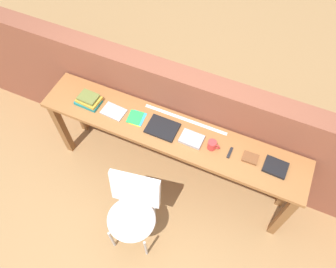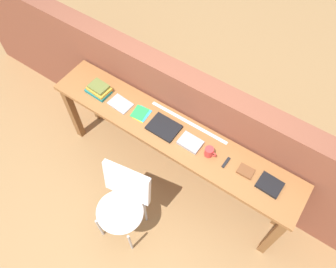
{
  "view_description": "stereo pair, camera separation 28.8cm",
  "coord_description": "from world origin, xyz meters",
  "views": [
    {
      "loc": [
        0.63,
        -1.17,
        3.32
      ],
      "look_at": [
        0.0,
        0.25,
        0.9
      ],
      "focal_mm": 35.0,
      "sensor_mm": 36.0,
      "label": 1
    },
    {
      "loc": [
        0.88,
        -1.03,
        3.32
      ],
      "look_at": [
        0.0,
        0.25,
        0.9
      ],
      "focal_mm": 35.0,
      "sensor_mm": 36.0,
      "label": 2
    }
  ],
  "objects": [
    {
      "name": "ground_plane",
      "position": [
        0.0,
        0.0,
        0.0
      ],
      "size": [
        40.0,
        40.0,
        0.0
      ],
      "primitive_type": "plane",
      "color": "#9E7547"
    },
    {
      "name": "brick_wall_back",
      "position": [
        0.0,
        0.64,
        0.64
      ],
      "size": [
        6.0,
        0.2,
        1.27
      ],
      "primitive_type": "cube",
      "color": "brown",
      "rests_on": "ground"
    },
    {
      "name": "sideboard",
      "position": [
        0.0,
        0.3,
        0.74
      ],
      "size": [
        2.5,
        0.44,
        0.88
      ],
      "color": "#996033",
      "rests_on": "ground"
    },
    {
      "name": "chair_white_moulded",
      "position": [
        -0.06,
        -0.38,
        0.53
      ],
      "size": [
        0.51,
        0.52,
        0.89
      ],
      "color": "white",
      "rests_on": "ground"
    },
    {
      "name": "book_stack_leftmost",
      "position": [
        -0.83,
        0.28,
        0.92
      ],
      "size": [
        0.23,
        0.17,
        0.09
      ],
      "color": "#19757A",
      "rests_on": "sideboard"
    },
    {
      "name": "magazine_cycling",
      "position": [
        -0.57,
        0.28,
        0.89
      ],
      "size": [
        0.23,
        0.16,
        0.01
      ],
      "primitive_type": "cube",
      "rotation": [
        0.0,
        0.0,
        -0.07
      ],
      "color": "#9E9EA3",
      "rests_on": "sideboard"
    },
    {
      "name": "pamphlet_pile_colourful",
      "position": [
        -0.34,
        0.3,
        0.88
      ],
      "size": [
        0.16,
        0.17,
        0.01
      ],
      "color": "yellow",
      "rests_on": "sideboard"
    },
    {
      "name": "book_open_centre",
      "position": [
        -0.07,
        0.29,
        0.89
      ],
      "size": [
        0.28,
        0.21,
        0.02
      ],
      "primitive_type": "cube",
      "rotation": [
        0.0,
        0.0,
        -0.01
      ],
      "color": "black",
      "rests_on": "sideboard"
    },
    {
      "name": "book_grey_hardcover",
      "position": [
        0.21,
        0.29,
        0.89
      ],
      "size": [
        0.2,
        0.15,
        0.03
      ],
      "primitive_type": "cube",
      "rotation": [
        0.0,
        0.0,
        -0.02
      ],
      "color": "#9E9EA3",
      "rests_on": "sideboard"
    },
    {
      "name": "mug",
      "position": [
        0.4,
        0.29,
        0.92
      ],
      "size": [
        0.11,
        0.08,
        0.09
      ],
      "color": "red",
      "rests_on": "sideboard"
    },
    {
      "name": "multitool_folded",
      "position": [
        0.56,
        0.3,
        0.89
      ],
      "size": [
        0.03,
        0.11,
        0.02
      ],
      "primitive_type": "cube",
      "rotation": [
        0.0,
        0.0,
        -0.03
      ],
      "color": "black",
      "rests_on": "sideboard"
    },
    {
      "name": "leather_journal_brown",
      "position": [
        0.73,
        0.32,
        0.89
      ],
      "size": [
        0.13,
        0.1,
        0.02
      ],
      "primitive_type": "cube",
      "rotation": [
        0.0,
        0.0,
        0.03
      ],
      "color": "brown",
      "rests_on": "sideboard"
    },
    {
      "name": "book_repair_rightmost",
      "position": [
        0.95,
        0.32,
        0.89
      ],
      "size": [
        0.2,
        0.17,
        0.03
      ],
      "primitive_type": "cube",
      "rotation": [
        0.0,
        0.0,
        -0.04
      ],
      "color": "black",
      "rests_on": "sideboard"
    },
    {
      "name": "ruler_metal_back_edge",
      "position": [
        0.08,
        0.47,
        0.88
      ],
      "size": [
        0.8,
        0.03,
        0.0
      ],
      "primitive_type": "cube",
      "color": "silver",
      "rests_on": "sideboard"
    }
  ]
}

